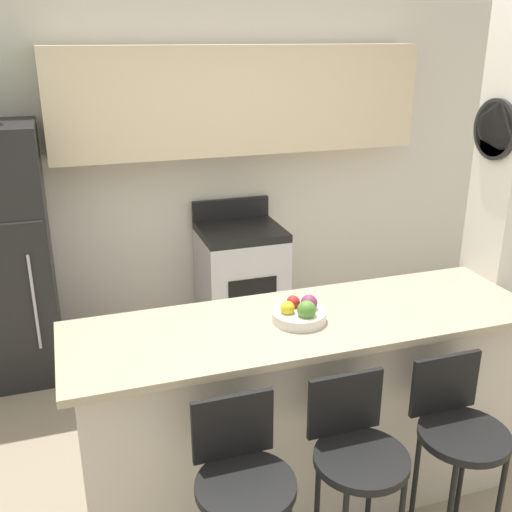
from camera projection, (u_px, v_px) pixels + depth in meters
name	position (u px, v px, depth m)	size (l,w,h in m)	color
ground_plane	(300.00, 494.00, 3.18)	(14.00, 14.00, 0.00)	gray
wall_back	(216.00, 142.00, 4.55)	(5.60, 0.38, 2.55)	silver
pillar_right	(509.00, 230.00, 3.32)	(0.38, 0.32, 2.55)	silver
counter_bar	(303.00, 411.00, 3.00)	(2.26, 0.68, 1.04)	beige
stove_range	(241.00, 282.00, 4.73)	(0.63, 0.59, 1.07)	silver
bar_stool_left	(243.00, 484.00, 2.31)	(0.39, 0.39, 0.99)	black
bar_stool_mid	(356.00, 457.00, 2.45)	(0.39, 0.39, 0.99)	black
bar_stool_right	(458.00, 434.00, 2.60)	(0.39, 0.39, 0.99)	black
fruit_bowl	(300.00, 313.00, 2.79)	(0.26, 0.26, 0.12)	silver
trash_bin	(96.00, 350.00, 4.25)	(0.28, 0.28, 0.38)	black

